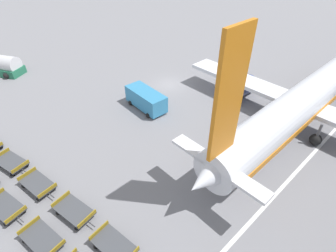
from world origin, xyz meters
name	(u,v)px	position (x,y,z in m)	size (l,w,h in m)	color
ground_plane	(170,85)	(0.00, 0.00, 0.00)	(500.00, 500.00, 0.00)	gray
airplane	(309,97)	(16.43, 3.23, 3.11)	(28.91, 36.55, 13.44)	silver
service_van	(146,99)	(1.74, -6.13, 1.21)	(5.63, 3.10, 2.22)	teal
baggage_dolly_row_near_col_c	(6,207)	(4.18, -23.14, 0.48)	(3.81, 2.06, 0.92)	#424449
baggage_dolly_row_near_col_d	(42,239)	(8.61, -22.56, 0.48)	(3.79, 1.95, 0.92)	#424449
baggage_dolly_row_mid_a_col_b	(11,162)	(-0.30, -20.86, 0.48)	(3.82, 2.13, 0.92)	#424449
baggage_dolly_row_mid_a_col_c	(38,184)	(3.84, -20.48, 0.48)	(3.79, 1.94, 0.92)	#424449
baggage_dolly_row_mid_a_col_d	(74,211)	(8.25, -19.91, 0.48)	(3.80, 1.99, 0.92)	#424449
baggage_dolly_row_mid_a_col_e	(114,246)	(12.54, -19.62, 0.48)	(3.77, 1.88, 0.92)	#424449
stand_guidance_stripe	(297,171)	(18.95, -4.40, 0.00)	(3.46, 35.10, 0.01)	white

